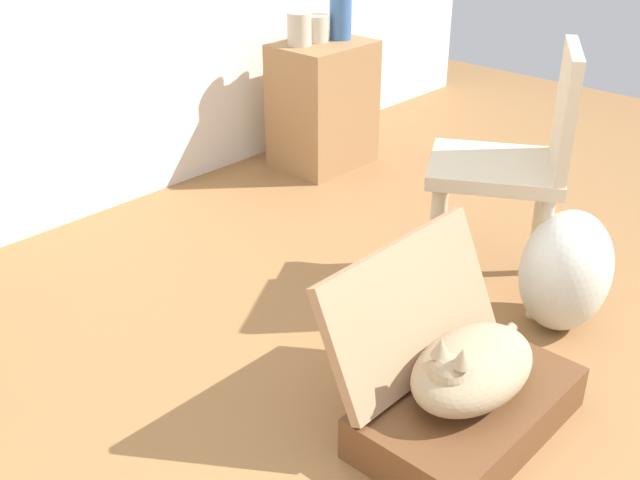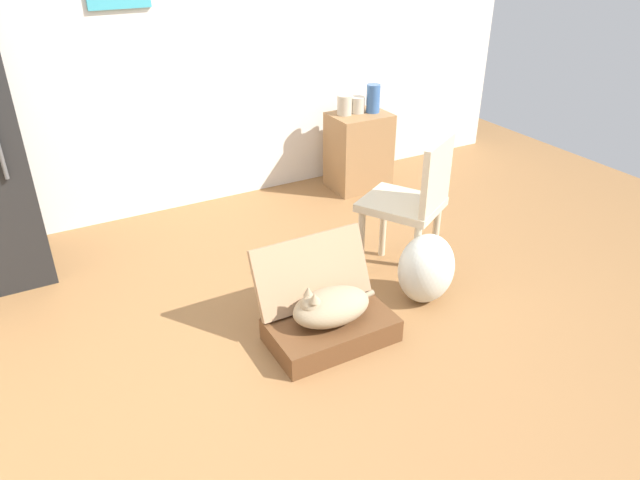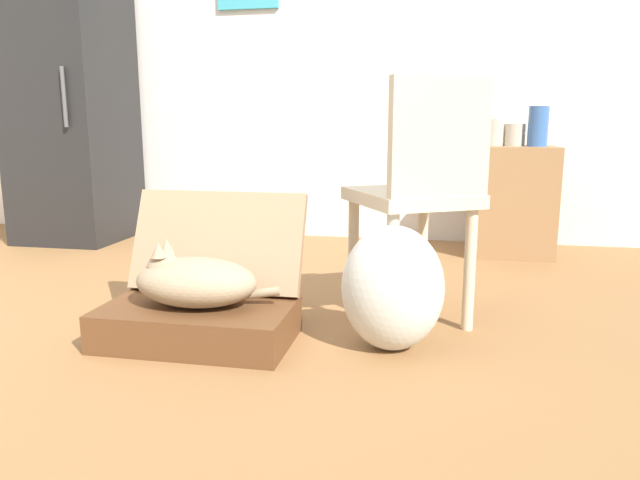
# 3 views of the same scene
# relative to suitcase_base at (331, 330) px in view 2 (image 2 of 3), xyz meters

# --- Properties ---
(ground_plane) EXTENTS (7.68, 7.68, 0.00)m
(ground_plane) POSITION_rel_suitcase_base_xyz_m (-0.28, -0.13, -0.07)
(ground_plane) COLOR olive
(ground_plane) RESTS_ON ground
(wall_back) EXTENTS (6.40, 0.15, 2.60)m
(wall_back) POSITION_rel_suitcase_base_xyz_m (-0.28, 2.13, 1.23)
(wall_back) COLOR silver
(wall_back) RESTS_ON ground
(suitcase_base) EXTENTS (0.68, 0.40, 0.14)m
(suitcase_base) POSITION_rel_suitcase_base_xyz_m (0.00, 0.00, 0.00)
(suitcase_base) COLOR brown
(suitcase_base) RESTS_ON ground
(suitcase_lid) EXTENTS (0.68, 0.20, 0.38)m
(suitcase_lid) POSITION_rel_suitcase_base_xyz_m (0.00, 0.22, 0.26)
(suitcase_lid) COLOR #9B7756
(suitcase_lid) RESTS_ON suitcase_base
(cat) EXTENTS (0.52, 0.28, 0.23)m
(cat) POSITION_rel_suitcase_base_xyz_m (-0.01, 0.00, 0.16)
(cat) COLOR #998466
(cat) RESTS_ON suitcase_base
(plastic_bag_white) EXTENTS (0.35, 0.30, 0.44)m
(plastic_bag_white) POSITION_rel_suitcase_base_xyz_m (0.69, 0.07, 0.15)
(plastic_bag_white) COLOR silver
(plastic_bag_white) RESTS_ON ground
(side_table) EXTENTS (0.48, 0.37, 0.64)m
(side_table) POSITION_rel_suitcase_base_xyz_m (1.26, 1.72, 0.25)
(side_table) COLOR olive
(side_table) RESTS_ON ground
(vase_tall) EXTENTS (0.12, 0.12, 0.16)m
(vase_tall) POSITION_rel_suitcase_base_xyz_m (1.14, 1.77, 0.65)
(vase_tall) COLOR #B7AD99
(vase_tall) RESTS_ON side_table
(vase_short) EXTENTS (0.11, 0.11, 0.23)m
(vase_short) POSITION_rel_suitcase_base_xyz_m (1.38, 1.71, 0.69)
(vase_short) COLOR #38609E
(vase_short) RESTS_ON side_table
(vase_round) EXTENTS (0.12, 0.12, 0.13)m
(vase_round) POSITION_rel_suitcase_base_xyz_m (1.26, 1.77, 0.64)
(vase_round) COLOR #B7AD99
(vase_round) RESTS_ON side_table
(chair) EXTENTS (0.58, 0.60, 0.93)m
(chair) POSITION_rel_suitcase_base_xyz_m (0.76, 0.34, 0.45)
(chair) COLOR beige
(chair) RESTS_ON ground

